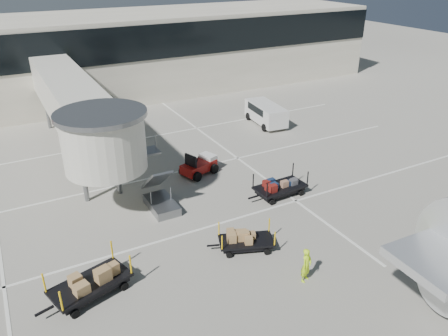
{
  "coord_description": "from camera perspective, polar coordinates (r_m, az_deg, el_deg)",
  "views": [
    {
      "loc": [
        -8.57,
        -15.89,
        13.21
      ],
      "look_at": [
        2.4,
        4.42,
        2.0
      ],
      "focal_mm": 35.0,
      "sensor_mm": 36.0,
      "label": 1
    }
  ],
  "objects": [
    {
      "name": "ground",
      "position": [
        22.37,
        -0.02,
        -10.29
      ],
      "size": [
        140.0,
        140.0,
        0.0
      ],
      "primitive_type": "plane",
      "color": "#B8B4A4",
      "rests_on": "ground"
    },
    {
      "name": "terminal",
      "position": [
        47.44,
        -18.38,
        13.57
      ],
      "size": [
        64.0,
        12.11,
        15.2
      ],
      "color": "silver",
      "rests_on": "ground"
    },
    {
      "name": "minivan",
      "position": [
        38.32,
        5.4,
        7.3
      ],
      "size": [
        2.42,
        4.82,
        1.76
      ],
      "rotation": [
        0.0,
        0.0,
        -0.1
      ],
      "color": "silver",
      "rests_on": "ground"
    },
    {
      "name": "suitcase_cart",
      "position": [
        26.8,
        7.33,
        -2.48
      ],
      "size": [
        3.92,
        1.7,
        1.52
      ],
      "rotation": [
        0.0,
        0.0,
        0.04
      ],
      "color": "black",
      "rests_on": "ground"
    },
    {
      "name": "ground_worker",
      "position": [
        20.22,
        10.71,
        -12.36
      ],
      "size": [
        0.72,
        0.6,
        1.68
      ],
      "primitive_type": "imported",
      "rotation": [
        0.0,
        0.0,
        0.39
      ],
      "color": "#B2E518",
      "rests_on": "ground"
    },
    {
      "name": "baggage_tug",
      "position": [
        29.24,
        -3.22,
        0.29
      ],
      "size": [
        2.72,
        2.23,
        1.62
      ],
      "rotation": [
        0.0,
        0.0,
        0.34
      ],
      "color": "maroon",
      "rests_on": "ground"
    },
    {
      "name": "lane_markings",
      "position": [
        29.55,
        -9.8,
        -1.04
      ],
      "size": [
        40.0,
        30.0,
        0.02
      ],
      "color": "white",
      "rests_on": "ground"
    },
    {
      "name": "box_cart_far",
      "position": [
        20.19,
        -17.05,
        -14.18
      ],
      "size": [
        4.19,
        2.54,
        1.61
      ],
      "rotation": [
        0.0,
        0.0,
        0.29
      ],
      "color": "black",
      "rests_on": "ground"
    },
    {
      "name": "jet_bridge",
      "position": [
        29.89,
        -18.33,
        7.21
      ],
      "size": [
        5.7,
        20.4,
        6.03
      ],
      "color": "silver",
      "rests_on": "ground"
    },
    {
      "name": "box_cart_near",
      "position": [
        22.01,
        3.35,
        -9.36
      ],
      "size": [
        3.35,
        2.21,
        1.3
      ],
      "rotation": [
        0.0,
        0.0,
        -0.36
      ],
      "color": "black",
      "rests_on": "ground"
    }
  ]
}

